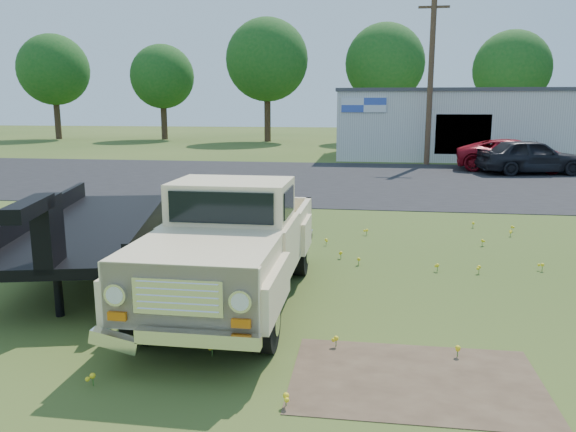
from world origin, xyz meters
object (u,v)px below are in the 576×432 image
at_px(flatbed_trailer, 98,218).
at_px(red_pickup, 515,155).
at_px(vintage_pickup_truck, 233,243).
at_px(dark_sedan, 531,157).

relative_size(flatbed_trailer, red_pickup, 1.33).
height_order(vintage_pickup_truck, dark_sedan, vintage_pickup_truck).
height_order(vintage_pickup_truck, red_pickup, vintage_pickup_truck).
relative_size(red_pickup, dark_sedan, 1.14).
bearing_deg(flatbed_trailer, dark_sedan, 39.77).
relative_size(vintage_pickup_truck, flatbed_trailer, 0.78).
distance_m(flatbed_trailer, dark_sedan, 21.63).
xyz_separation_m(red_pickup, dark_sedan, (0.42, -1.21, 0.06)).
bearing_deg(dark_sedan, red_pickup, 8.43).
bearing_deg(red_pickup, dark_sedan, -151.16).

